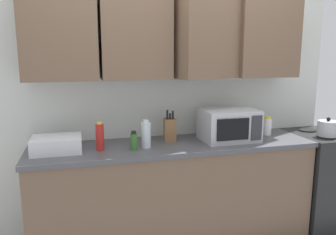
{
  "coord_description": "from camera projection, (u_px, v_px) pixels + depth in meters",
  "views": [
    {
      "loc": [
        -0.77,
        -2.97,
        1.65
      ],
      "look_at": [
        -0.04,
        -0.25,
        1.12
      ],
      "focal_mm": 35.42,
      "sensor_mm": 36.0,
      "label": 1
    }
  ],
  "objects": [
    {
      "name": "dish_rack",
      "position": [
        57.0,
        144.0,
        2.61
      ],
      "size": [
        0.38,
        0.3,
        0.12
      ],
      "primitive_type": "cube",
      "color": "silver",
      "rests_on": "counter_run"
    },
    {
      "name": "bottle_green_oil",
      "position": [
        134.0,
        141.0,
        2.65
      ],
      "size": [
        0.06,
        0.06,
        0.15
      ],
      "color": "#386B2D",
      "rests_on": "counter_run"
    },
    {
      "name": "stove_range",
      "position": [
        327.0,
        176.0,
        3.34
      ],
      "size": [
        0.76,
        0.64,
        0.91
      ],
      "color": "black",
      "rests_on": "ground_plane"
    },
    {
      "name": "knife_block",
      "position": [
        170.0,
        129.0,
        2.93
      ],
      "size": [
        0.11,
        0.13,
        0.28
      ],
      "color": "brown",
      "rests_on": "counter_run"
    },
    {
      "name": "wall_back_with_cabinets",
      "position": [
        167.0,
        64.0,
        2.96
      ],
      "size": [
        3.31,
        0.5,
        2.6
      ],
      "color": "silver",
      "rests_on": "ground_plane"
    },
    {
      "name": "bottle_clear_tall",
      "position": [
        146.0,
        134.0,
        2.72
      ],
      "size": [
        0.08,
        0.08,
        0.24
      ],
      "color": "silver",
      "rests_on": "counter_run"
    },
    {
      "name": "bottle_white_jar",
      "position": [
        267.0,
        126.0,
        3.15
      ],
      "size": [
        0.08,
        0.08,
        0.18
      ],
      "color": "white",
      "rests_on": "counter_run"
    },
    {
      "name": "bottle_red_sauce",
      "position": [
        100.0,
        137.0,
        2.64
      ],
      "size": [
        0.07,
        0.07,
        0.23
      ],
      "color": "red",
      "rests_on": "counter_run"
    },
    {
      "name": "kettle",
      "position": [
        328.0,
        128.0,
        3.07
      ],
      "size": [
        0.18,
        0.18,
        0.18
      ],
      "color": "#B2B2B7",
      "rests_on": "stove_range"
    },
    {
      "name": "microwave",
      "position": [
        229.0,
        125.0,
        2.95
      ],
      "size": [
        0.48,
        0.37,
        0.28
      ],
      "color": "#B7B7BC",
      "rests_on": "counter_run"
    },
    {
      "name": "counter_run",
      "position": [
        174.0,
        192.0,
        2.95
      ],
      "size": [
        2.44,
        0.63,
        0.9
      ],
      "color": "brown",
      "rests_on": "ground_plane"
    }
  ]
}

